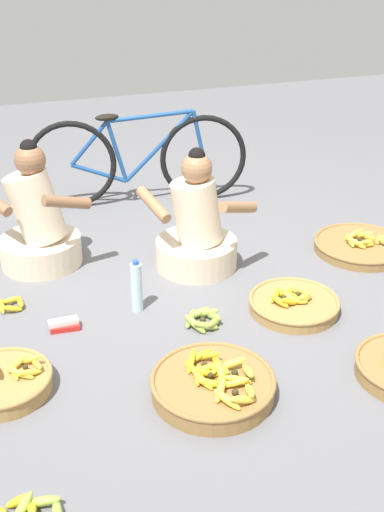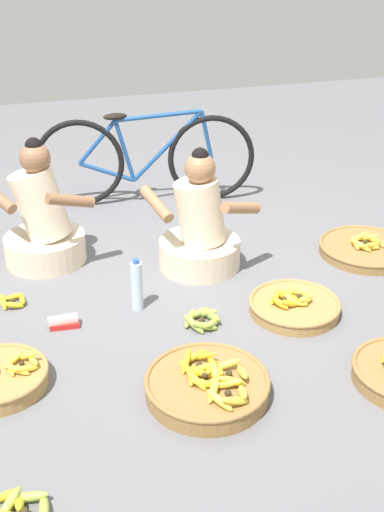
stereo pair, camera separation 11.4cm
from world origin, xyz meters
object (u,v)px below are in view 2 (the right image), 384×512
(packet_carton_stack, at_px, (64,322))
(loose_bananas_mid_left, at_px, (18,510))
(banana_basket_back_right, at_px, (208,385))
(banana_basket_front_center, at_px, (366,248))
(water_bottle, at_px, (137,286))
(vendor_woman_front, at_px, (200,230))
(vendor_woman_behind, at_px, (42,223))
(banana_basket_mid_right, at_px, (294,305))
(loose_bananas_front_right, at_px, (13,301))
(loose_bananas_near_bicycle, at_px, (202,319))
(bicycle_leaning, at_px, (146,159))

(packet_carton_stack, bearing_deg, loose_bananas_mid_left, -105.10)
(banana_basket_back_right, distance_m, banana_basket_front_center, 1.81)
(water_bottle, bearing_deg, vendor_woman_front, 37.57)
(banana_basket_back_right, bearing_deg, vendor_woman_behind, 109.63)
(banana_basket_back_right, bearing_deg, loose_bananas_mid_left, -153.76)
(banana_basket_mid_right, distance_m, packet_carton_stack, 1.29)
(loose_bananas_front_right, bearing_deg, loose_bananas_mid_left, -92.98)
(loose_bananas_mid_left, bearing_deg, banana_basket_front_center, 32.07)
(water_bottle, distance_m, packet_carton_stack, 0.45)
(banana_basket_front_center, relative_size, loose_bananas_near_bicycle, 2.67)
(packet_carton_stack, bearing_deg, loose_bananas_front_right, 127.62)
(vendor_woman_behind, relative_size, loose_bananas_mid_left, 3.35)
(banana_basket_back_right, distance_m, loose_bananas_mid_left, 1.00)
(loose_bananas_mid_left, xyz_separation_m, loose_bananas_near_bicycle, (1.06, 1.01, 0.00))
(bicycle_leaning, height_order, loose_bananas_near_bicycle, bicycle_leaning)
(bicycle_leaning, xyz_separation_m, packet_carton_stack, (-0.87, -1.60, -0.33))
(banana_basket_back_right, xyz_separation_m, banana_basket_mid_right, (0.70, 0.53, -0.01))
(water_bottle, bearing_deg, vendor_woman_behind, 119.83)
(packet_carton_stack, bearing_deg, banana_basket_back_right, -53.96)
(bicycle_leaning, bearing_deg, loose_bananas_front_right, -131.20)
(vendor_woman_behind, height_order, packet_carton_stack, vendor_woman_behind)
(banana_basket_front_center, bearing_deg, packet_carton_stack, -172.50)
(banana_basket_back_right, xyz_separation_m, loose_bananas_front_right, (-0.81, 1.10, -0.03))
(loose_bananas_mid_left, bearing_deg, loose_bananas_near_bicycle, 43.73)
(loose_bananas_front_right, bearing_deg, banana_basket_front_center, -1.33)
(banana_basket_mid_right, relative_size, water_bottle, 1.63)
(vendor_woman_front, distance_m, packet_carton_stack, 1.06)
(vendor_woman_front, bearing_deg, bicycle_leaning, 93.04)
(banana_basket_mid_right, height_order, loose_bananas_front_right, banana_basket_mid_right)
(vendor_woman_front, relative_size, banana_basket_back_right, 1.34)
(loose_bananas_near_bicycle, xyz_separation_m, packet_carton_stack, (-0.73, 0.20, -0.00))
(vendor_woman_behind, distance_m, loose_bananas_mid_left, 2.08)
(vendor_woman_front, xyz_separation_m, bicycle_leaning, (-0.06, 1.15, 0.11))
(banana_basket_front_center, bearing_deg, water_bottle, -172.77)
(banana_basket_mid_right, distance_m, loose_bananas_front_right, 1.62)
(banana_basket_back_right, bearing_deg, loose_bananas_front_right, 126.51)
(vendor_woman_behind, relative_size, loose_bananas_near_bicycle, 3.55)
(vendor_woman_behind, relative_size, bicycle_leaning, 0.49)
(loose_bananas_near_bicycle, height_order, water_bottle, water_bottle)
(vendor_woman_front, bearing_deg, banana_basket_back_right, -106.53)
(water_bottle, bearing_deg, loose_bananas_front_right, 159.17)
(banana_basket_mid_right, distance_m, loose_bananas_mid_left, 1.87)
(banana_basket_front_center, distance_m, loose_bananas_near_bicycle, 1.40)
(banana_basket_back_right, bearing_deg, bicycle_leaning, 82.73)
(banana_basket_front_center, xyz_separation_m, banana_basket_mid_right, (-0.78, -0.51, 0.00))
(banana_basket_mid_right, bearing_deg, packet_carton_stack, 169.03)
(vendor_woman_behind, height_order, banana_basket_back_right, vendor_woman_behind)
(banana_basket_front_center, xyz_separation_m, packet_carton_stack, (-2.05, -0.27, -0.01))
(banana_basket_back_right, bearing_deg, water_bottle, 99.17)
(loose_bananas_near_bicycle, relative_size, packet_carton_stack, 1.41)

